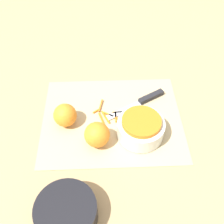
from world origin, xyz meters
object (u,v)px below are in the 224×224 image
at_px(bowl_dark, 67,212).
at_px(knife, 145,100).
at_px(orange_right, 97,135).
at_px(bowl_speckled, 141,127).
at_px(orange_left, 65,115).

xyz_separation_m(bowl_dark, knife, (-0.25, -0.40, -0.02)).
height_order(bowl_dark, orange_right, orange_right).
relative_size(bowl_speckled, knife, 0.69).
bearing_deg(orange_left, bowl_dark, 94.80).
height_order(knife, orange_right, orange_right).
bearing_deg(knife, bowl_speckled, 47.40).
xyz_separation_m(orange_left, orange_right, (-0.10, 0.08, 0.00)).
distance_m(bowl_speckled, knife, 0.15).
bearing_deg(bowl_dark, knife, -122.07).
height_order(orange_left, orange_right, orange_right).
bearing_deg(bowl_dark, bowl_speckled, -130.25).
bearing_deg(bowl_dark, orange_left, -85.20).
height_order(bowl_speckled, orange_right, orange_right).
relative_size(bowl_speckled, orange_right, 1.87).
distance_m(knife, orange_left, 0.29).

